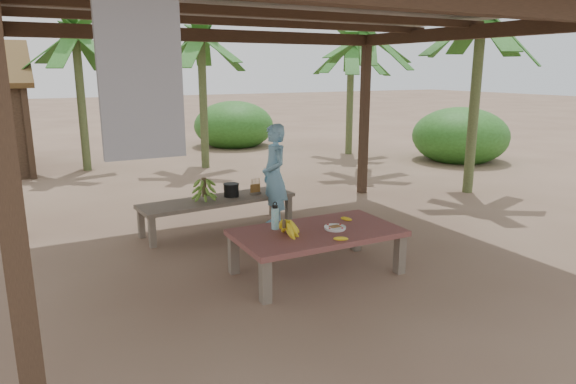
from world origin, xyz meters
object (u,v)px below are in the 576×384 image
water_flask (275,218)px  plate (335,228)px  ripe_banana_bunch (284,228)px  cooking_pot (231,190)px  woman (274,176)px  work_table (317,236)px  bench (218,203)px

water_flask → plate: bearing=-29.4°
plate → ripe_banana_bunch: bearing=175.2°
cooking_pot → woman: size_ratio=0.14×
work_table → water_flask: size_ratio=5.84×
plate → cooking_pot: size_ratio=1.13×
work_table → ripe_banana_bunch: (-0.42, -0.02, 0.16)m
bench → water_flask: water_flask is taller
water_flask → cooking_pot: (0.21, 1.81, -0.09)m
ripe_banana_bunch → work_table: bearing=2.3°
bench → water_flask: (0.01, -1.77, 0.24)m
bench → water_flask: bearing=-94.3°
bench → woman: bearing=-21.3°
ripe_banana_bunch → water_flask: bearing=83.7°
bench → ripe_banana_bunch: (-0.02, -2.04, 0.20)m
ripe_banana_bunch → plate: size_ratio=1.29×
cooking_pot → woman: (0.55, -0.27, 0.20)m
work_table → water_flask: water_flask is taller
bench → woman: (0.77, -0.23, 0.35)m
plate → woman: bearing=84.3°
ripe_banana_bunch → cooking_pot: (0.24, 2.08, -0.05)m
ripe_banana_bunch → water_flask: (0.03, 0.27, 0.04)m
bench → cooking_pot: bearing=4.5°
water_flask → ripe_banana_bunch: bearing=-96.3°
bench → plate: plate is taller
plate → cooking_pot: (-0.37, 2.13, 0.02)m
cooking_pot → water_flask: bearing=-96.5°
ripe_banana_bunch → plate: bearing=-4.8°
bench → cooking_pot: 0.26m
plate → water_flask: size_ratio=0.77×
plate → water_flask: water_flask is taller
plate → water_flask: bearing=150.6°
bench → plate: bearing=-79.0°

